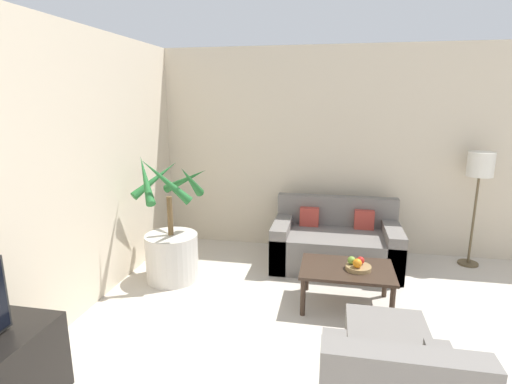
{
  "coord_description": "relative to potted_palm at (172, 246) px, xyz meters",
  "views": [
    {
      "loc": [
        -1.2,
        0.6,
        2.03
      ],
      "look_at": [
        -2.04,
        4.92,
        1.0
      ],
      "focal_mm": 28.0,
      "sensor_mm": 36.0,
      "label": 1
    }
  ],
  "objects": [
    {
      "name": "floor_lamp",
      "position": [
        3.48,
        1.09,
        0.79
      ],
      "size": [
        0.3,
        0.3,
        1.42
      ],
      "color": "brown",
      "rests_on": "ground_plane"
    },
    {
      "name": "apple_red",
      "position": [
        2.07,
        -0.23,
        0.08
      ],
      "size": [
        0.08,
        0.08,
        0.08
      ],
      "color": "red",
      "rests_on": "fruit_bowl"
    },
    {
      "name": "apple_green",
      "position": [
        1.98,
        -0.24,
        0.08
      ],
      "size": [
        0.08,
        0.08,
        0.08
      ],
      "color": "olive",
      "rests_on": "fruit_bowl"
    },
    {
      "name": "potted_palm",
      "position": [
        0.0,
        0.0,
        0.0
      ],
      "size": [
        0.85,
        0.83,
        1.46
      ],
      "color": "beige",
      "rests_on": "ground_plane"
    },
    {
      "name": "wall_back",
      "position": [
        2.96,
        1.37,
        0.95
      ],
      "size": [
        8.63,
        0.06,
        2.7
      ],
      "color": "beige",
      "rests_on": "ground_plane"
    },
    {
      "name": "orange_fruit",
      "position": [
        2.03,
        -0.32,
        0.09
      ],
      "size": [
        0.09,
        0.09,
        0.09
      ],
      "color": "orange",
      "rests_on": "fruit_bowl"
    },
    {
      "name": "ottoman",
      "position": [
        2.22,
        -1.13,
        -0.22
      ],
      "size": [
        0.6,
        0.5,
        0.36
      ],
      "color": "slate",
      "rests_on": "ground_plane"
    },
    {
      "name": "fruit_bowl",
      "position": [
        2.05,
        -0.27,
        0.02
      ],
      "size": [
        0.25,
        0.25,
        0.04
      ],
      "color": "#997A4C",
      "rests_on": "coffee_table"
    },
    {
      "name": "sofa_loveseat",
      "position": [
        1.83,
        0.75,
        -0.12
      ],
      "size": [
        1.52,
        0.88,
        0.81
      ],
      "color": "slate",
      "rests_on": "ground_plane"
    },
    {
      "name": "wall_left",
      "position": [
        -0.58,
        -1.63,
        0.95
      ],
      "size": [
        0.06,
        7.55,
        2.7
      ],
      "color": "beige",
      "rests_on": "ground_plane"
    },
    {
      "name": "coffee_table",
      "position": [
        1.94,
        -0.25,
        -0.05
      ],
      "size": [
        0.91,
        0.62,
        0.41
      ],
      "color": "#38281E",
      "rests_on": "ground_plane"
    }
  ]
}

